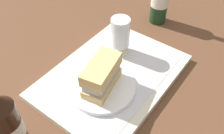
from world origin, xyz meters
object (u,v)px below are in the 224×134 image
object	(u,v)px
sandwich	(102,74)
beer_glass	(120,35)
second_bottle	(7,125)
plate	(102,87)

from	to	relation	value
sandwich	beer_glass	xyz separation A→B (m)	(0.16, 0.05, 0.01)
sandwich	second_bottle	xyz separation A→B (m)	(-0.26, 0.05, 0.03)
plate	second_bottle	size ratio (longest dim) A/B	0.71
sandwich	second_bottle	size ratio (longest dim) A/B	0.53
plate	second_bottle	bearing A→B (deg)	167.64
sandwich	second_bottle	distance (m)	0.26
second_bottle	plate	bearing A→B (deg)	-12.36
plate	beer_glass	distance (m)	0.18
sandwich	beer_glass	size ratio (longest dim) A/B	1.12
sandwich	beer_glass	world-z (taller)	beer_glass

